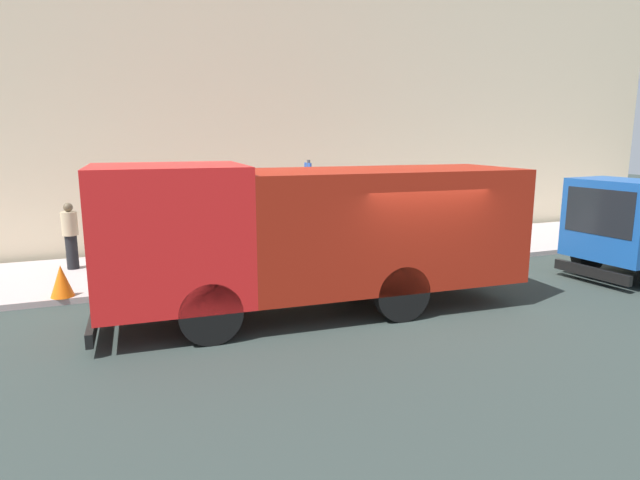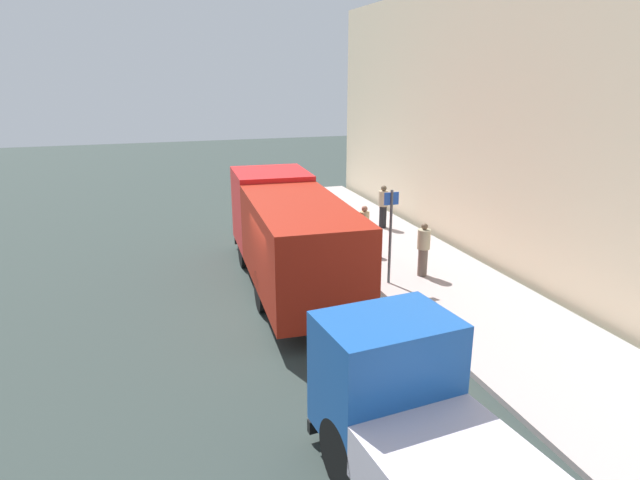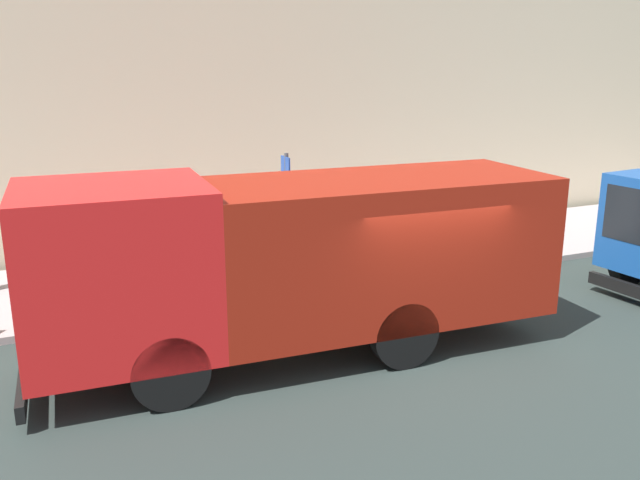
{
  "view_description": "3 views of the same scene",
  "coord_description": "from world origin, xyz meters",
  "px_view_note": "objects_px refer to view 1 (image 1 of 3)",
  "views": [
    {
      "loc": [
        -8.94,
        5.48,
        3.49
      ],
      "look_at": [
        1.07,
        1.55,
        1.39
      ],
      "focal_mm": 29.84,
      "sensor_mm": 36.0,
      "label": 1
    },
    {
      "loc": [
        -3.04,
        -12.75,
        6.03
      ],
      "look_at": [
        1.26,
        0.67,
        1.73
      ],
      "focal_mm": 30.58,
      "sensor_mm": 36.0,
      "label": 2
    },
    {
      "loc": [
        -8.75,
        5.54,
        4.67
      ],
      "look_at": [
        1.43,
        1.09,
        1.68
      ],
      "focal_mm": 37.52,
      "sensor_mm": 36.0,
      "label": 3
    }
  ],
  "objects_px": {
    "large_utility_truck": "(314,230)",
    "traffic_cone_orange": "(61,281)",
    "street_sign_post": "(309,206)",
    "pedestrian_walking": "(284,229)",
    "pedestrian_third": "(70,235)",
    "pedestrian_standing": "(193,241)"
  },
  "relations": [
    {
      "from": "large_utility_truck",
      "to": "traffic_cone_orange",
      "type": "distance_m",
      "value": 5.54
    },
    {
      "from": "large_utility_truck",
      "to": "pedestrian_walking",
      "type": "distance_m",
      "value": 4.12
    },
    {
      "from": "street_sign_post",
      "to": "pedestrian_standing",
      "type": "bearing_deg",
      "value": 82.63
    },
    {
      "from": "traffic_cone_orange",
      "to": "street_sign_post",
      "type": "bearing_deg",
      "value": -87.36
    },
    {
      "from": "large_utility_truck",
      "to": "pedestrian_walking",
      "type": "bearing_deg",
      "value": -6.65
    },
    {
      "from": "pedestrian_standing",
      "to": "traffic_cone_orange",
      "type": "xyz_separation_m",
      "value": [
        -0.63,
        2.85,
        -0.54
      ]
    },
    {
      "from": "pedestrian_third",
      "to": "traffic_cone_orange",
      "type": "bearing_deg",
      "value": -92.84
    },
    {
      "from": "pedestrian_walking",
      "to": "pedestrian_third",
      "type": "height_order",
      "value": "pedestrian_third"
    },
    {
      "from": "traffic_cone_orange",
      "to": "pedestrian_walking",
      "type": "bearing_deg",
      "value": -74.63
    },
    {
      "from": "large_utility_truck",
      "to": "pedestrian_standing",
      "type": "distance_m",
      "value": 3.75
    },
    {
      "from": "pedestrian_walking",
      "to": "pedestrian_standing",
      "type": "xyz_separation_m",
      "value": [
        -0.87,
        2.59,
        0.01
      ]
    },
    {
      "from": "pedestrian_third",
      "to": "pedestrian_standing",
      "type": "bearing_deg",
      "value": -36.37
    },
    {
      "from": "large_utility_truck",
      "to": "pedestrian_third",
      "type": "height_order",
      "value": "large_utility_truck"
    },
    {
      "from": "pedestrian_walking",
      "to": "traffic_cone_orange",
      "type": "distance_m",
      "value": 5.67
    },
    {
      "from": "pedestrian_walking",
      "to": "traffic_cone_orange",
      "type": "bearing_deg",
      "value": -137.63
    },
    {
      "from": "pedestrian_walking",
      "to": "traffic_cone_orange",
      "type": "xyz_separation_m",
      "value": [
        -1.5,
        5.44,
        -0.52
      ]
    },
    {
      "from": "pedestrian_standing",
      "to": "large_utility_truck",
      "type": "bearing_deg",
      "value": -140.61
    },
    {
      "from": "pedestrian_standing",
      "to": "pedestrian_third",
      "type": "height_order",
      "value": "pedestrian_third"
    },
    {
      "from": "pedestrian_third",
      "to": "traffic_cone_orange",
      "type": "distance_m",
      "value": 2.64
    },
    {
      "from": "large_utility_truck",
      "to": "pedestrian_standing",
      "type": "relative_size",
      "value": 5.12
    },
    {
      "from": "pedestrian_walking",
      "to": "large_utility_truck",
      "type": "bearing_deg",
      "value": -72.3
    },
    {
      "from": "pedestrian_third",
      "to": "street_sign_post",
      "type": "xyz_separation_m",
      "value": [
        -2.32,
        -5.63,
        0.74
      ]
    }
  ]
}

